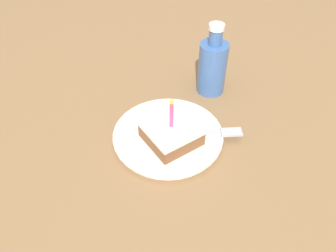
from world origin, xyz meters
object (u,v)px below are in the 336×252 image
at_px(plate, 168,135).
at_px(fork, 206,133).
at_px(cake_slice, 171,133).
at_px(bottle, 212,66).

bearing_deg(plate, fork, -37.38).
bearing_deg(cake_slice, plate, 73.84).
bearing_deg(fork, cake_slice, 158.32).
xyz_separation_m(cake_slice, bottle, (0.19, 0.11, 0.03)).
height_order(fork, bottle, bottle).
height_order(plate, cake_slice, cake_slice).
relative_size(fork, bottle, 0.94).
bearing_deg(bottle, cake_slice, -151.32).
distance_m(cake_slice, bottle, 0.22).
bearing_deg(fork, bottle, 47.15).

